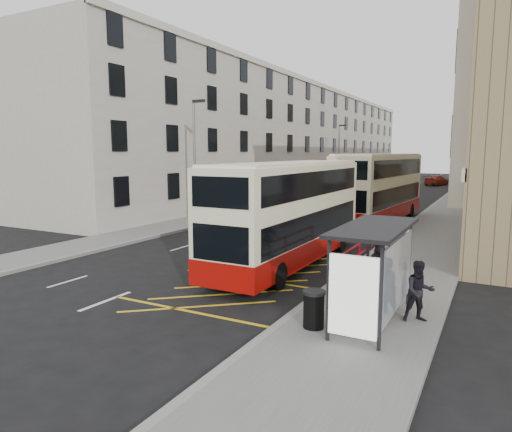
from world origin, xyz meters
The scene contains 21 objects.
ground centered at (0.00, 0.00, 0.00)m, with size 200.00×200.00×0.00m, color black.
pavement_right centered at (8.00, 30.00, 0.07)m, with size 4.00×120.00×0.15m, color #61615D.
pavement_left centered at (-7.50, 30.00, 0.07)m, with size 3.00×120.00×0.15m, color #61615D.
kerb_right centered at (6.00, 30.00, 0.07)m, with size 0.25×120.00×0.15m, color gray.
kerb_left centered at (-6.00, 30.00, 0.07)m, with size 0.25×120.00×0.15m, color gray.
road_markings centered at (0.00, 45.00, 0.01)m, with size 10.00×110.00×0.01m, color silver, non-canonical shape.
terrace_left centered at (-13.43, 45.50, 6.52)m, with size 9.18×79.00×13.25m.
bus_shelter centered at (8.34, -0.39, 2.14)m, with size 1.65×4.25×2.70m.
guard_railing centered at (6.25, 5.75, 0.86)m, with size 0.06×6.56×1.01m.
street_lamp_near centered at (-6.35, 12.00, 4.64)m, with size 0.93×0.18×8.00m.
street_lamp_far centered at (-6.35, 42.00, 4.64)m, with size 0.93×0.18×8.00m.
double_decker_front centered at (3.31, 5.37, 2.25)m, with size 2.60×11.11×4.42m.
double_decker_rear centered at (3.91, 19.08, 2.41)m, with size 3.62×12.05×4.74m.
litter_bin centered at (6.95, -1.28, 0.68)m, with size 0.62×0.62×1.03m.
pedestrian_near centered at (8.17, 0.30, 1.09)m, with size 0.69×0.45×1.89m, color black.
pedestrian_mid centered at (9.36, 0.54, 1.01)m, with size 0.84×0.65×1.72m, color black.
pedestrian_far centered at (7.13, 5.60, 1.03)m, with size 1.04×0.43×1.77m, color black.
white_van centered at (-3.98, 35.71, 0.66)m, with size 2.19×4.75×1.32m, color silver.
car_silver centered at (-2.33, 59.04, 0.68)m, with size 1.61×4.00×1.36m, color #999CA1.
car_dark centered at (-4.68, 69.76, 0.74)m, with size 1.57×4.50×1.48m, color black.
car_red centered at (3.01, 59.51, 0.75)m, with size 2.09×5.14×1.49m, color maroon.
Camera 1 is at (11.11, -12.37, 4.83)m, focal length 32.00 mm.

